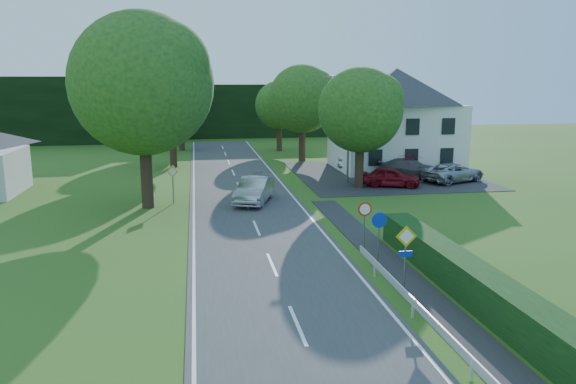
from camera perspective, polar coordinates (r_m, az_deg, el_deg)
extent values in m
cube|color=#393A3C|center=(31.45, -3.61, -2.76)|extent=(7.00, 80.00, 0.04)
cube|color=#262528|center=(16.58, 21.61, -17.07)|extent=(1.50, 44.00, 0.04)
cube|color=#262528|center=(46.51, 9.58, 1.73)|extent=(14.00, 16.00, 0.04)
cube|color=white|center=(31.30, -9.55, -2.92)|extent=(0.12, 80.00, 0.01)
cube|color=white|center=(31.92, 2.20, -2.49)|extent=(0.12, 80.00, 0.01)
cube|color=black|center=(77.26, -1.19, 8.28)|extent=(30.00, 5.00, 7.00)
cube|color=white|center=(49.62, 10.77, 5.53)|extent=(10.00, 8.00, 5.60)
pyramid|color=#2A2A2F|center=(49.38, 10.95, 10.50)|extent=(10.60, 8.40, 3.00)
cylinder|color=slate|center=(42.04, 6.16, 6.28)|extent=(0.16, 0.16, 8.00)
cylinder|color=slate|center=(41.67, 5.19, 11.63)|extent=(1.70, 0.10, 0.10)
cube|color=slate|center=(41.46, 3.96, 11.58)|extent=(0.50, 0.18, 0.12)
cylinder|color=slate|center=(20.80, 11.79, -7.07)|extent=(0.07, 0.07, 2.40)
cube|color=#DCB60B|center=(20.48, 11.94, -4.44)|extent=(0.78, 0.04, 0.78)
cube|color=white|center=(20.48, 11.94, -4.44)|extent=(0.57, 0.05, 0.57)
cube|color=#0B31B2|center=(20.66, 11.86, -6.17)|extent=(0.50, 0.04, 0.22)
cylinder|color=slate|center=(23.51, 9.16, -5.06)|extent=(0.07, 0.07, 2.20)
cylinder|color=#0B31B2|center=(23.24, 9.26, -2.83)|extent=(0.64, 0.04, 0.64)
cylinder|color=slate|center=(25.34, 7.74, -3.81)|extent=(0.07, 0.07, 2.20)
cylinder|color=red|center=(25.08, 7.81, -1.73)|extent=(0.64, 0.04, 0.64)
cylinder|color=white|center=(25.07, 7.83, -1.74)|extent=(0.48, 0.04, 0.48)
cylinder|color=slate|center=(35.99, -11.60, 0.60)|extent=(0.07, 0.07, 2.20)
cube|color=#DCB60B|center=(35.80, -11.66, 2.08)|extent=(0.78, 0.04, 0.78)
cube|color=white|center=(35.80, -11.66, 2.08)|extent=(0.57, 0.05, 0.57)
imported|color=#B4B3B8|center=(35.41, -3.43, 0.23)|extent=(3.18, 5.23, 1.63)
imported|color=black|center=(42.02, -3.25, 1.53)|extent=(1.18, 1.90, 0.94)
imported|color=maroon|center=(41.30, 10.42, 1.52)|extent=(4.48, 2.93, 1.42)
imported|color=silver|center=(48.22, 8.09, 3.12)|extent=(5.24, 3.09, 1.63)
imported|color=#525257|center=(45.29, 12.38, 2.36)|extent=(5.59, 3.50, 1.51)
imported|color=#A8A9AF|center=(44.39, 16.47, 1.92)|extent=(5.64, 4.18, 1.42)
imported|color=red|center=(44.06, 12.21, 2.51)|extent=(2.32, 2.37, 2.09)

